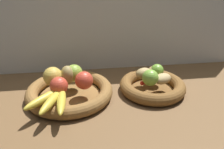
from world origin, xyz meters
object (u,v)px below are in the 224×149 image
(lime_far, at_px, (157,70))
(apple_red_right, at_px, (84,80))
(fruit_bowl_right, at_px, (152,86))
(potato_small, at_px, (162,79))
(potato_oblong, at_px, (144,73))
(apple_golden_left, at_px, (53,76))
(potato_back, at_px, (154,71))
(apple_green_back, at_px, (74,73))
(chili_pepper, at_px, (154,81))
(pear_brown, at_px, (68,75))
(apple_red_front, at_px, (59,86))
(lime_near, at_px, (150,78))
(banana_bunch_front, at_px, (53,99))
(fruit_bowl_left, at_px, (70,92))

(lime_far, bearing_deg, apple_red_right, -168.38)
(fruit_bowl_right, bearing_deg, potato_small, -45.00)
(fruit_bowl_right, relative_size, potato_oblong, 3.89)
(apple_golden_left, xyz_separation_m, potato_back, (0.43, 0.02, -0.02))
(apple_green_back, bearing_deg, chili_pepper, -10.70)
(apple_green_back, relative_size, potato_oblong, 1.00)
(pear_brown, xyz_separation_m, potato_oblong, (0.32, -0.00, -0.01))
(apple_red_front, distance_m, potato_back, 0.42)
(chili_pepper, bearing_deg, apple_golden_left, 160.87)
(pear_brown, bearing_deg, potato_small, -8.32)
(potato_oblong, xyz_separation_m, lime_near, (0.01, -0.06, 0.01))
(potato_oblong, relative_size, chili_pepper, 0.61)
(potato_oblong, bearing_deg, lime_far, 9.25)
(apple_red_right, xyz_separation_m, lime_far, (0.32, 0.07, -0.01))
(chili_pepper, bearing_deg, apple_green_back, 155.23)
(fruit_bowl_right, bearing_deg, banana_bunch_front, -163.45)
(chili_pepper, bearing_deg, apple_red_right, 168.02)
(pear_brown, relative_size, banana_bunch_front, 0.41)
(lime_near, distance_m, chili_pepper, 0.04)
(lime_near, bearing_deg, banana_bunch_front, -167.58)
(potato_small, distance_m, lime_far, 0.07)
(fruit_bowl_right, xyz_separation_m, banana_bunch_front, (-0.40, -0.12, 0.04))
(potato_oblong, distance_m, lime_near, 0.06)
(fruit_bowl_left, xyz_separation_m, apple_red_right, (0.06, -0.03, 0.06))
(potato_oblong, xyz_separation_m, lime_far, (0.06, 0.01, 0.00))
(apple_red_right, height_order, potato_small, apple_red_right)
(apple_red_front, height_order, potato_oblong, apple_red_front)
(fruit_bowl_left, relative_size, potato_back, 5.43)
(lime_near, xyz_separation_m, chili_pepper, (0.02, 0.02, -0.02))
(potato_back, xyz_separation_m, lime_far, (0.01, -0.00, 0.01))
(apple_golden_left, distance_m, chili_pepper, 0.41)
(apple_golden_left, relative_size, apple_red_right, 1.08)
(pear_brown, bearing_deg, apple_red_front, -109.53)
(fruit_bowl_right, xyz_separation_m, apple_golden_left, (-0.41, 0.02, 0.07))
(banana_bunch_front, bearing_deg, lime_near, 12.42)
(pear_brown, xyz_separation_m, lime_far, (0.38, 0.01, -0.01))
(apple_red_front, height_order, apple_red_right, apple_red_right)
(pear_brown, bearing_deg, fruit_bowl_left, -80.97)
(fruit_bowl_right, height_order, apple_golden_left, apple_golden_left)
(apple_red_right, relative_size, banana_bunch_front, 0.38)
(apple_red_front, distance_m, potato_small, 0.42)
(fruit_bowl_left, distance_m, fruit_bowl_right, 0.35)
(apple_red_front, bearing_deg, apple_green_back, 61.08)
(fruit_bowl_right, xyz_separation_m, apple_green_back, (-0.33, 0.04, 0.06))
(apple_red_front, distance_m, lime_far, 0.42)
(apple_red_front, height_order, lime_far, apple_red_front)
(apple_red_front, distance_m, pear_brown, 0.09)
(fruit_bowl_right, height_order, banana_bunch_front, banana_bunch_front)
(apple_golden_left, xyz_separation_m, potato_small, (0.44, -0.05, -0.02))
(fruit_bowl_right, xyz_separation_m, lime_far, (0.03, 0.04, 0.06))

